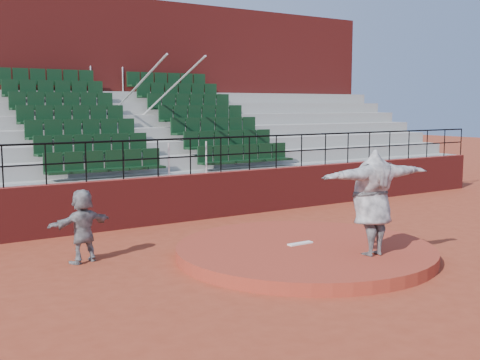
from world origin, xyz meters
name	(u,v)px	position (x,y,z in m)	size (l,w,h in m)	color
ground	(305,257)	(0.00, 0.00, 0.00)	(90.00, 90.00, 0.00)	maroon
pitchers_mound	(305,251)	(0.00, 0.00, 0.12)	(5.50, 5.50, 0.25)	maroon
pitching_rubber	(300,243)	(0.00, 0.15, 0.27)	(0.60, 0.15, 0.03)	white
boundary_wall	(191,197)	(0.00, 5.00, 0.65)	(24.00, 0.30, 1.30)	maroon
wall_railing	(190,148)	(0.00, 5.00, 2.03)	(24.04, 0.05, 1.03)	black
seating_deck	(137,160)	(0.00, 8.65, 1.44)	(24.00, 5.97, 4.63)	gray
press_box_facade	(93,96)	(0.00, 12.60, 3.55)	(24.00, 3.00, 7.10)	maroon
pitcher	(372,203)	(0.59, -1.35, 1.31)	(2.60, 0.71, 2.12)	black
fielder	(83,226)	(-4.09, 2.20, 0.77)	(1.42, 0.45, 1.53)	black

